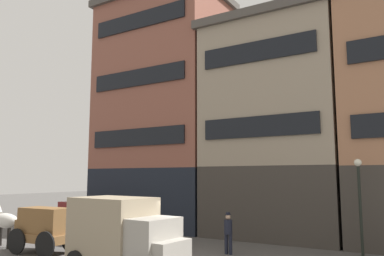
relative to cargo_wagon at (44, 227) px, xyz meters
name	(u,v)px	position (x,y,z in m)	size (l,w,h in m)	color
building_far_left	(164,110)	(-0.88, 10.27, 6.91)	(9.09, 6.35, 16.04)	black
building_center_left	(277,126)	(7.32, 10.27, 5.18)	(8.00, 6.35, 12.57)	#38332D
cargo_wagon	(44,227)	(0.00, 0.00, 0.00)	(2.97, 1.63, 1.98)	brown
draft_horse	(4,220)	(-2.95, 0.00, 0.12)	(2.35, 0.68, 2.30)	beige
delivery_truck_near	(124,233)	(5.59, -1.03, 0.28)	(4.47, 2.42, 2.62)	gray
sedan_dark	(78,217)	(-3.65, 5.24, -0.23)	(3.78, 2.03, 1.83)	maroon
pedestrian_officer	(228,231)	(7.07, 4.10, -0.17)	(0.46, 0.46, 1.79)	black
streetlamp_curbside	(360,193)	(12.16, 6.50, 1.52)	(0.32, 0.32, 4.12)	black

